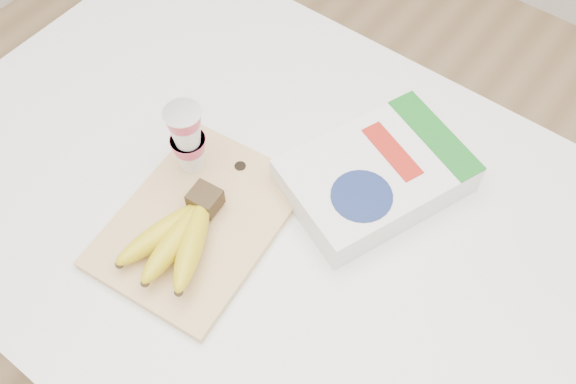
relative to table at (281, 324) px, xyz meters
The scene contains 6 objects.
room 0.86m from the table, ahead, with size 4.00×4.00×4.00m.
table is the anchor object (origin of this frame).
cutting_board 0.52m from the table, 132.55° to the right, with size 0.24×0.33×0.02m, color #DAB477.
bananas 0.56m from the table, 118.82° to the right, with size 0.15×0.20×0.06m.
yogurt_stack 0.61m from the table, behind, with size 0.07×0.06×0.14m.
cereal_box 0.55m from the table, 55.12° to the left, with size 0.29×0.35×0.07m.
Camera 1 is at (0.35, -0.44, 1.91)m, focal length 40.00 mm.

